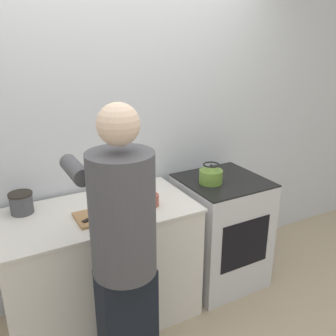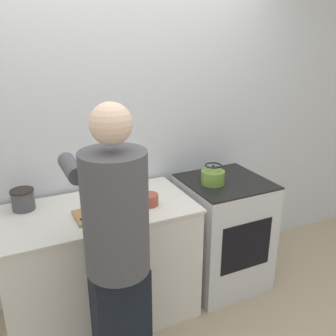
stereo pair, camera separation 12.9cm
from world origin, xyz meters
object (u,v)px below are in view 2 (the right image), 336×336
object	(u,v)px
kettle	(213,176)
knife	(95,214)
bowl_prep	(149,200)
oven	(223,232)
person	(117,247)
canister_jar	(23,200)
cutting_board	(99,214)

from	to	relation	value
kettle	knife	bearing A→B (deg)	-175.17
bowl_prep	oven	bearing A→B (deg)	6.19
knife	kettle	bearing A→B (deg)	-20.27
oven	knife	world-z (taller)	oven
kettle	person	bearing A→B (deg)	-149.54
knife	kettle	size ratio (longest dim) A/B	1.28
person	canister_jar	size ratio (longest dim) A/B	11.00
kettle	bowl_prep	xyz separation A→B (m)	(-0.56, -0.07, -0.06)
person	cutting_board	bearing A→B (deg)	85.32
person	kettle	xyz separation A→B (m)	(0.96, 0.56, 0.05)
knife	canister_jar	size ratio (longest dim) A/B	1.49
canister_jar	bowl_prep	bearing A→B (deg)	-20.87
knife	bowl_prep	size ratio (longest dim) A/B	1.76
bowl_prep	canister_jar	distance (m)	0.85
kettle	cutting_board	bearing A→B (deg)	-175.44
oven	bowl_prep	size ratio (longest dim) A/B	6.96
person	canister_jar	world-z (taller)	person
person	knife	world-z (taller)	person
person	bowl_prep	xyz separation A→B (m)	(0.40, 0.49, -0.01)
kettle	canister_jar	size ratio (longest dim) A/B	1.16
canister_jar	oven	bearing A→B (deg)	-8.72
knife	canister_jar	distance (m)	0.52
bowl_prep	kettle	bearing A→B (deg)	6.86
knife	bowl_prep	xyz separation A→B (m)	(0.38, 0.01, 0.02)
cutting_board	bowl_prep	xyz separation A→B (m)	(0.36, 0.01, 0.03)
bowl_prep	cutting_board	bearing A→B (deg)	-179.08
oven	cutting_board	xyz separation A→B (m)	(-1.04, -0.08, 0.43)
person	bowl_prep	bearing A→B (deg)	51.29
person	cutting_board	xyz separation A→B (m)	(0.04, 0.49, -0.03)
oven	person	size ratio (longest dim) A/B	0.54
knife	person	bearing A→B (deg)	-116.65
person	knife	bearing A→B (deg)	88.45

